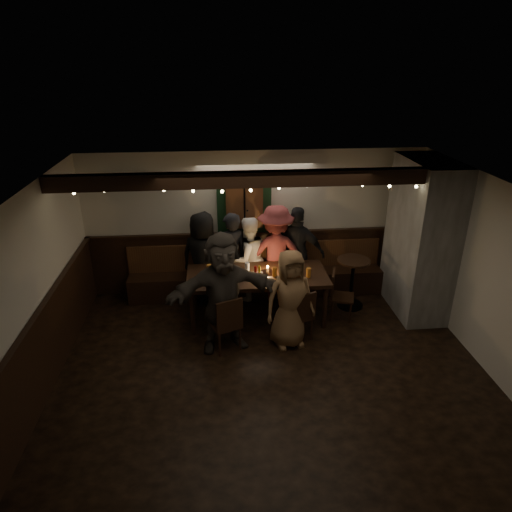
{
  "coord_description": "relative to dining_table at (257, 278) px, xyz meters",
  "views": [
    {
      "loc": [
        -0.7,
        -5.2,
        4.09
      ],
      "look_at": [
        -0.07,
        1.6,
        1.05
      ],
      "focal_mm": 32.0,
      "sensor_mm": 36.0,
      "label": 1
    }
  ],
  "objects": [
    {
      "name": "dining_table",
      "position": [
        0.0,
        0.0,
        0.0
      ],
      "size": [
        2.27,
        0.97,
        0.99
      ],
      "color": "black",
      "rests_on": "ground"
    },
    {
      "name": "chair_near_left",
      "position": [
        -0.52,
        -0.89,
        -0.24
      ],
      "size": [
        0.53,
        0.53,
        0.9
      ],
      "color": "black",
      "rests_on": "ground"
    },
    {
      "name": "chair_near_right",
      "position": [
        0.61,
        -0.7,
        -0.27
      ],
      "size": [
        0.49,
        0.49,
        0.84
      ],
      "color": "black",
      "rests_on": "ground"
    },
    {
      "name": "person_d",
      "position": [
        0.39,
        0.69,
        0.13
      ],
      "size": [
        1.13,
        0.65,
        1.75
      ],
      "primitive_type": "imported",
      "rotation": [
        0.0,
        0.0,
        3.14
      ],
      "color": "maroon",
      "rests_on": "ground"
    },
    {
      "name": "person_f",
      "position": [
        -0.56,
        -0.76,
        0.18
      ],
      "size": [
        1.78,
        0.85,
        1.84
      ],
      "primitive_type": "imported",
      "rotation": [
        0.0,
        0.0,
        0.19
      ],
      "color": "#38322C",
      "rests_on": "ground"
    },
    {
      "name": "person_e",
      "position": [
        0.78,
        0.74,
        0.1
      ],
      "size": [
        1.07,
        0.74,
        1.69
      ],
      "primitive_type": "imported",
      "rotation": [
        0.0,
        0.0,
        2.77
      ],
      "color": "black",
      "rests_on": "ground"
    },
    {
      "name": "person_c",
      "position": [
        -0.1,
        0.72,
        0.03
      ],
      "size": [
        0.92,
        0.84,
        1.54
      ],
      "primitive_type": "imported",
      "rotation": [
        0.0,
        0.0,
        3.57
      ],
      "color": "white",
      "rests_on": "ground"
    },
    {
      "name": "high_top",
      "position": [
        1.68,
        0.25,
        -0.18
      ],
      "size": [
        0.56,
        0.56,
        0.89
      ],
      "color": "black",
      "rests_on": "ground"
    },
    {
      "name": "room",
      "position": [
        1.14,
        0.02,
        0.33
      ],
      "size": [
        6.02,
        5.01,
        2.62
      ],
      "color": "black",
      "rests_on": "ground"
    },
    {
      "name": "person_a",
      "position": [
        -0.87,
        0.69,
        0.09
      ],
      "size": [
        0.95,
        0.79,
        1.66
      ],
      "primitive_type": "imported",
      "rotation": [
        0.0,
        0.0,
        2.76
      ],
      "color": "black",
      "rests_on": "ground"
    },
    {
      "name": "person_g",
      "position": [
        0.41,
        -0.78,
        0.03
      ],
      "size": [
        0.84,
        0.64,
        1.54
      ],
      "primitive_type": "imported",
      "rotation": [
        0.0,
        0.0,
        0.22
      ],
      "color": "brown",
      "rests_on": "ground"
    },
    {
      "name": "chair_end",
      "position": [
        1.34,
        -0.09,
        -0.28
      ],
      "size": [
        0.47,
        0.47,
        0.83
      ],
      "color": "black",
      "rests_on": "ground"
    },
    {
      "name": "person_b",
      "position": [
        -0.39,
        0.72,
        0.07
      ],
      "size": [
        0.7,
        0.58,
        1.64
      ],
      "primitive_type": "imported",
      "rotation": [
        0.0,
        0.0,
        3.5
      ],
      "color": "black",
      "rests_on": "ground"
    }
  ]
}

